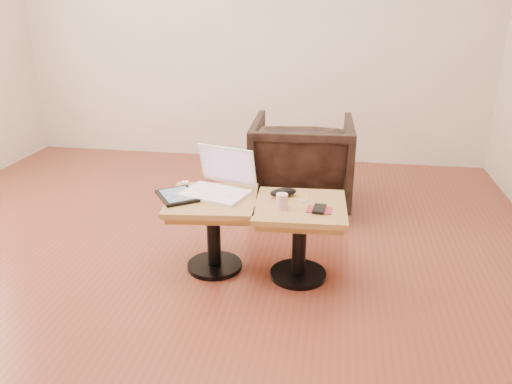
% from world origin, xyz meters
% --- Properties ---
extents(room_shell, '(4.52, 4.52, 2.71)m').
position_xyz_m(room_shell, '(0.00, 0.00, 1.35)').
color(room_shell, brown).
rests_on(room_shell, ground).
extents(side_table_left, '(0.55, 0.55, 0.45)m').
position_xyz_m(side_table_left, '(0.18, 0.00, 0.34)').
color(side_table_left, black).
rests_on(side_table_left, ground).
extents(side_table_right, '(0.52, 0.52, 0.45)m').
position_xyz_m(side_table_right, '(0.68, -0.02, 0.34)').
color(side_table_right, black).
rests_on(side_table_right, ground).
extents(laptop, '(0.43, 0.40, 0.25)m').
position_xyz_m(laptop, '(0.20, 0.09, 0.50)').
color(laptop, white).
rests_on(laptop, side_table_left).
extents(tablet, '(0.31, 0.33, 0.02)m').
position_xyz_m(tablet, '(-0.02, -0.02, 0.46)').
color(tablet, black).
rests_on(tablet, side_table_left).
extents(charging_adapter, '(0.04, 0.04, 0.02)m').
position_xyz_m(charging_adapter, '(-0.04, 0.18, 0.46)').
color(charging_adapter, white).
rests_on(charging_adapter, side_table_left).
extents(glasses_case, '(0.17, 0.13, 0.05)m').
position_xyz_m(glasses_case, '(0.57, 0.09, 0.48)').
color(glasses_case, black).
rests_on(glasses_case, side_table_right).
extents(striped_cup, '(0.08, 0.08, 0.08)m').
position_xyz_m(striped_cup, '(0.58, -0.09, 0.49)').
color(striped_cup, '#D95C7D').
rests_on(striped_cup, side_table_right).
extents(earbuds_tangle, '(0.07, 0.05, 0.01)m').
position_xyz_m(earbuds_tangle, '(0.69, 0.04, 0.46)').
color(earbuds_tangle, white).
rests_on(earbuds_tangle, side_table_right).
extents(phone_on_sleeve, '(0.14, 0.12, 0.02)m').
position_xyz_m(phone_on_sleeve, '(0.78, -0.08, 0.46)').
color(phone_on_sleeve, maroon).
rests_on(phone_on_sleeve, side_table_right).
extents(armchair, '(0.77, 0.79, 0.69)m').
position_xyz_m(armchair, '(0.60, 1.07, 0.34)').
color(armchair, black).
rests_on(armchair, ground).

